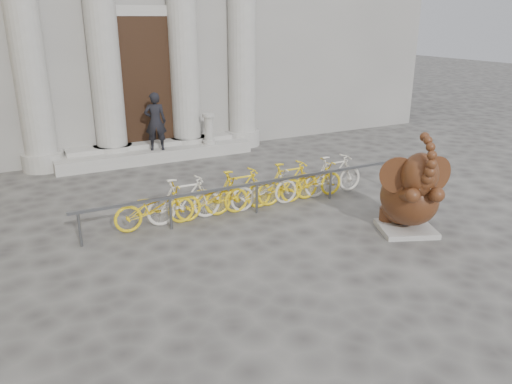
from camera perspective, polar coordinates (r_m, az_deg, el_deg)
ground at (r=7.92m, az=8.89°, el=-12.71°), size 80.00×80.00×0.00m
entrance_steps at (r=15.81m, az=-11.40°, el=4.35°), size 6.00×1.20×0.36m
elephant_statue at (r=10.46m, az=17.22°, el=-0.45°), size 1.45×1.71×2.15m
bike_rack at (r=11.29m, az=-0.56°, el=0.39°), size 8.00×0.53×1.00m
pedestrian at (r=15.30m, az=-11.42°, el=7.90°), size 0.72×0.58×1.74m
balustrade_post at (r=15.91m, az=-5.42°, el=7.06°), size 0.39×0.39×0.96m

